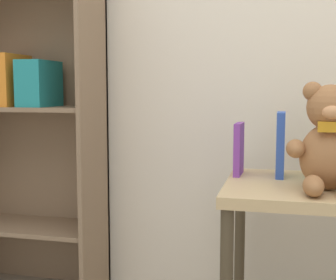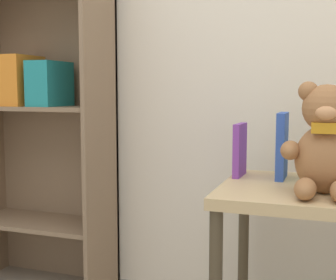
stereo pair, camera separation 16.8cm
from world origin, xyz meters
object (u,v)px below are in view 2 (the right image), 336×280
at_px(bookshelf_side, 42,84).
at_px(book_standing_blue, 282,146).
at_px(book_standing_purple, 240,150).
at_px(book_standing_green, 327,153).
at_px(display_table, 324,214).
at_px(teddy_bear, 325,143).

height_order(bookshelf_side, book_standing_blue, bookshelf_side).
bearing_deg(book_standing_purple, book_standing_green, 4.16).
xyz_separation_m(book_standing_blue, book_standing_green, (0.15, 0.01, -0.02)).
height_order(book_standing_purple, book_standing_blue, book_standing_blue).
bearing_deg(bookshelf_side, display_table, -11.67).
height_order(bookshelf_side, teddy_bear, bookshelf_side).
relative_size(display_table, book_standing_purple, 3.42).
relative_size(teddy_bear, book_standing_green, 1.75).
bearing_deg(display_table, teddy_bear, -91.82).
xyz_separation_m(book_standing_purple, book_standing_green, (0.29, 0.01, 0.00)).
height_order(bookshelf_side, book_standing_green, bookshelf_side).
relative_size(teddy_bear, book_standing_blue, 1.45).
bearing_deg(teddy_bear, book_standing_green, 89.26).
bearing_deg(book_standing_green, display_table, -89.42).
height_order(bookshelf_side, display_table, bookshelf_side).
relative_size(display_table, book_standing_blue, 2.82).
bearing_deg(teddy_bear, book_standing_blue, 124.54).
bearing_deg(book_standing_blue, book_standing_green, 3.21).
relative_size(bookshelf_side, teddy_bear, 4.80).
bearing_deg(teddy_bear, display_table, 88.18).
distance_m(teddy_bear, book_standing_green, 0.22).
relative_size(bookshelf_side, book_standing_green, 8.39).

